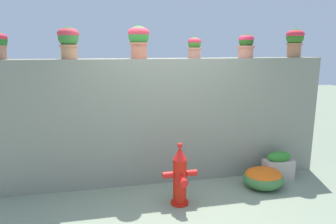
# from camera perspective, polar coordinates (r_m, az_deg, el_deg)

# --- Properties ---
(ground_plane) EXTENTS (24.00, 24.00, 0.00)m
(ground_plane) POSITION_cam_1_polar(r_m,az_deg,el_deg) (4.30, 2.68, -18.35)
(ground_plane) COLOR gray
(stone_wall) EXTENTS (5.24, 0.39, 1.99)m
(stone_wall) POSITION_cam_1_polar(r_m,az_deg,el_deg) (4.99, -0.57, -1.59)
(stone_wall) COLOR gray
(stone_wall) RESTS_ON ground
(potted_plant_1) EXTENTS (0.31, 0.31, 0.46)m
(potted_plant_1) POSITION_cam_1_polar(r_m,az_deg,el_deg) (4.77, -17.98, 12.68)
(potted_plant_1) COLOR tan
(potted_plant_1) RESTS_ON stone_wall
(potted_plant_2) EXTENTS (0.32, 0.32, 0.49)m
(potted_plant_2) POSITION_cam_1_polar(r_m,az_deg,el_deg) (4.78, -5.45, 13.39)
(potted_plant_2) COLOR #C2694D
(potted_plant_2) RESTS_ON stone_wall
(potted_plant_3) EXTENTS (0.22, 0.22, 0.33)m
(potted_plant_3) POSITION_cam_1_polar(r_m,az_deg,el_deg) (4.97, 4.92, 12.08)
(potted_plant_3) COLOR #B9735B
(potted_plant_3) RESTS_ON stone_wall
(potted_plant_4) EXTENTS (0.28, 0.28, 0.38)m
(potted_plant_4) POSITION_cam_1_polar(r_m,az_deg,el_deg) (5.25, 14.28, 12.03)
(potted_plant_4) COLOR #C4725B
(potted_plant_4) RESTS_ON stone_wall
(potted_plant_5) EXTENTS (0.30, 0.30, 0.48)m
(potted_plant_5) POSITION_cam_1_polar(r_m,az_deg,el_deg) (5.76, 22.45, 12.25)
(potted_plant_5) COLOR #B2734E
(potted_plant_5) RESTS_ON stone_wall
(fire_hydrant) EXTENTS (0.49, 0.39, 0.89)m
(fire_hydrant) POSITION_cam_1_polar(r_m,az_deg,el_deg) (4.35, 2.23, -11.92)
(fire_hydrant) COLOR red
(fire_hydrant) RESTS_ON ground
(flower_bush_left) EXTENTS (0.64, 0.58, 0.32)m
(flower_bush_left) POSITION_cam_1_polar(r_m,az_deg,el_deg) (5.14, 17.25, -11.49)
(flower_bush_left) COLOR #3F733B
(flower_bush_left) RESTS_ON ground
(planter_box) EXTENTS (0.48, 0.24, 0.49)m
(planter_box) POSITION_cam_1_polar(r_m,az_deg,el_deg) (5.49, 19.76, -9.41)
(planter_box) COLOR #BCA99E
(planter_box) RESTS_ON ground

